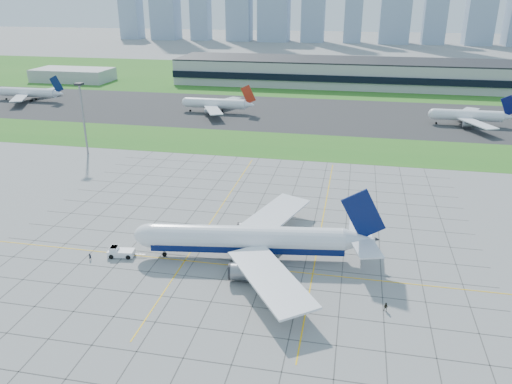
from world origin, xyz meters
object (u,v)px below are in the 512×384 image
(crew_near, at_px, (90,257))
(airliner, at_px, (249,240))
(crew_far, at_px, (386,307))
(distant_jet_2, at_px, (469,115))
(distant_jet_1, at_px, (217,103))
(pushback_tug, at_px, (120,252))
(light_mast, at_px, (82,110))
(distant_jet_0, at_px, (29,92))

(crew_near, bearing_deg, airliner, -36.38)
(crew_far, xyz_separation_m, distant_jet_2, (40.75, 148.97, 3.59))
(crew_near, height_order, distant_jet_2, distant_jet_2)
(distant_jet_1, bearing_deg, crew_near, -85.40)
(distant_jet_1, xyz_separation_m, distant_jet_2, (115.24, -2.46, -0.00))
(pushback_tug, xyz_separation_m, crew_near, (-5.71, -2.82, -0.25))
(light_mast, xyz_separation_m, distant_jet_0, (-78.85, 81.53, -11.70))
(distant_jet_1, height_order, distant_jet_2, same)
(airliner, relative_size, pushback_tug, 6.49)
(crew_far, xyz_separation_m, distant_jet_0, (-181.23, 159.04, 3.59))
(light_mast, bearing_deg, distant_jet_1, 69.32)
(pushback_tug, relative_size, crew_far, 4.70)
(crew_near, xyz_separation_m, distant_jet_0, (-118.39, 152.33, 3.71))
(crew_far, xyz_separation_m, distant_jet_1, (-74.48, 151.43, 3.59))
(airliner, relative_size, crew_near, 35.17)
(light_mast, relative_size, distant_jet_0, 0.60)
(light_mast, bearing_deg, crew_far, -37.13)
(distant_jet_0, bearing_deg, distant_jet_2, -2.60)
(airliner, xyz_separation_m, distant_jet_0, (-152.52, 144.91, -0.21))
(light_mast, relative_size, crew_far, 14.27)
(light_mast, xyz_separation_m, distant_jet_1, (27.91, 73.92, -11.70))
(pushback_tug, bearing_deg, light_mast, 115.54)
(distant_jet_2, bearing_deg, crew_far, -105.30)
(crew_near, relative_size, distant_jet_2, 0.04)
(light_mast, height_order, pushback_tug, light_mast)
(distant_jet_0, height_order, distant_jet_2, same)
(pushback_tug, height_order, distant_jet_2, distant_jet_2)
(crew_far, relative_size, distant_jet_2, 0.04)
(light_mast, distance_m, distant_jet_0, 114.02)
(crew_far, distance_m, distant_jet_1, 168.80)
(airliner, relative_size, distant_jet_0, 1.28)
(pushback_tug, bearing_deg, crew_far, -17.57)
(distant_jet_0, bearing_deg, airliner, -43.53)
(pushback_tug, xyz_separation_m, distant_jet_1, (-17.34, 141.90, 3.45))
(crew_near, relative_size, distant_jet_0, 0.04)
(airliner, distance_m, crew_near, 35.15)
(pushback_tug, distance_m, distant_jet_1, 143.00)
(light_mast, bearing_deg, pushback_tug, -56.35)
(crew_far, bearing_deg, light_mast, 159.57)
(crew_near, height_order, distant_jet_1, distant_jet_1)
(crew_near, height_order, distant_jet_0, distant_jet_0)
(distant_jet_2, bearing_deg, light_mast, -153.47)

